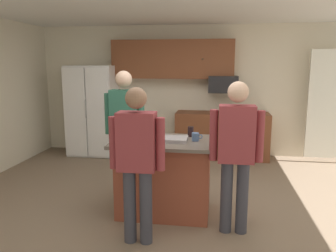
# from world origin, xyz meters

# --- Properties ---
(floor) EXTENTS (7.04, 7.04, 0.00)m
(floor) POSITION_xyz_m (0.00, 0.00, 0.00)
(floor) COLOR #7F6B56
(floor) RESTS_ON ground
(back_wall) EXTENTS (6.40, 0.10, 2.60)m
(back_wall) POSITION_xyz_m (0.00, 2.80, 1.30)
(back_wall) COLOR beige
(back_wall) RESTS_ON ground
(french_door_window_panel) EXTENTS (0.90, 0.06, 2.00)m
(french_door_window_panel) POSITION_xyz_m (2.60, 2.40, 1.10)
(french_door_window_panel) COLOR white
(french_door_window_panel) RESTS_ON ground
(cabinet_run_upper) EXTENTS (2.40, 0.38, 0.75)m
(cabinet_run_upper) POSITION_xyz_m (-0.40, 2.60, 1.93)
(cabinet_run_upper) COLOR brown
(cabinet_run_lower) EXTENTS (1.80, 0.63, 0.90)m
(cabinet_run_lower) POSITION_xyz_m (0.60, 2.48, 0.45)
(cabinet_run_lower) COLOR brown
(cabinet_run_lower) RESTS_ON ground
(refrigerator) EXTENTS (0.94, 0.76, 1.81)m
(refrigerator) POSITION_xyz_m (-2.00, 2.38, 0.90)
(refrigerator) COLOR white
(refrigerator) RESTS_ON ground
(microwave_over_range) EXTENTS (0.56, 0.40, 0.32)m
(microwave_over_range) POSITION_xyz_m (0.60, 2.50, 1.45)
(microwave_over_range) COLOR black
(kitchen_island) EXTENTS (1.24, 0.83, 0.93)m
(kitchen_island) POSITION_xyz_m (-0.12, -0.18, 0.47)
(kitchen_island) COLOR brown
(kitchen_island) RESTS_ON ground
(person_guest_by_door) EXTENTS (0.57, 0.22, 1.62)m
(person_guest_by_door) POSITION_xyz_m (-0.28, -0.94, 0.93)
(person_guest_by_door) COLOR #383842
(person_guest_by_door) RESTS_ON ground
(person_host_foreground) EXTENTS (0.57, 0.23, 1.75)m
(person_host_foreground) POSITION_xyz_m (-0.78, 0.39, 1.02)
(person_host_foreground) COLOR tan
(person_host_foreground) RESTS_ON ground
(person_guest_right) EXTENTS (0.57, 0.22, 1.67)m
(person_guest_right) POSITION_xyz_m (0.71, -0.57, 0.96)
(person_guest_right) COLOR #383842
(person_guest_right) RESTS_ON ground
(tumbler_amber) EXTENTS (0.07, 0.07, 0.13)m
(tumbler_amber) POSITION_xyz_m (-0.54, -0.39, 0.99)
(tumbler_amber) COLOR black
(tumbler_amber) RESTS_ON kitchen_island
(mug_ceramic_white) EXTENTS (0.13, 0.09, 0.10)m
(mug_ceramic_white) POSITION_xyz_m (0.25, -0.16, 0.98)
(mug_ceramic_white) COLOR #4C6B99
(mug_ceramic_white) RESTS_ON kitchen_island
(mug_blue_stoneware) EXTENTS (0.12, 0.08, 0.09)m
(mug_blue_stoneware) POSITION_xyz_m (-0.50, -0.17, 0.98)
(mug_blue_stoneware) COLOR white
(mug_blue_stoneware) RESTS_ON kitchen_island
(glass_pilsner) EXTENTS (0.07, 0.07, 0.13)m
(glass_pilsner) POSITION_xyz_m (0.17, 0.08, 0.99)
(glass_pilsner) COLOR black
(glass_pilsner) RESTS_ON kitchen_island
(serving_tray) EXTENTS (0.44, 0.30, 0.04)m
(serving_tray) POSITION_xyz_m (-0.06, -0.20, 0.95)
(serving_tray) COLOR #B7B7BC
(serving_tray) RESTS_ON kitchen_island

